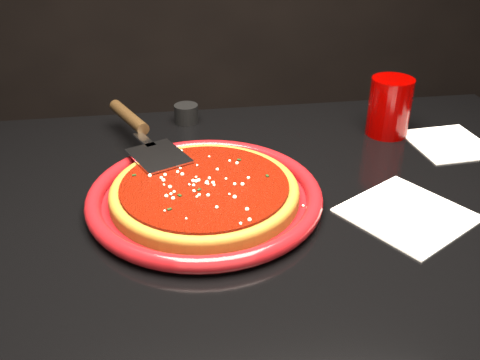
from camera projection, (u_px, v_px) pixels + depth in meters
name	position (u px, v px, depth m)	size (l,w,h in m)	color
plate	(205.00, 196.00, 0.83)	(0.37, 0.37, 0.03)	maroon
pizza_crust	(205.00, 194.00, 0.83)	(0.29, 0.29, 0.01)	brown
pizza_crust_rim	(205.00, 189.00, 0.83)	(0.29, 0.29, 0.02)	brown
pizza_sauce	(205.00, 187.00, 0.83)	(0.26, 0.26, 0.01)	#6B0E03
parmesan_dusting	(204.00, 182.00, 0.82)	(0.25, 0.25, 0.01)	beige
basil_flecks	(204.00, 183.00, 0.82)	(0.23, 0.23, 0.00)	black
pizza_server	(143.00, 132.00, 0.96)	(0.10, 0.34, 0.03)	silver
cup	(390.00, 107.00, 1.04)	(0.08, 0.08, 0.11)	#7A0000
napkin_a	(407.00, 214.00, 0.81)	(0.16, 0.16, 0.00)	white
napkin_b	(449.00, 144.00, 1.02)	(0.14, 0.15, 0.00)	white
ramekin	(186.00, 114.00, 1.11)	(0.05, 0.05, 0.04)	black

